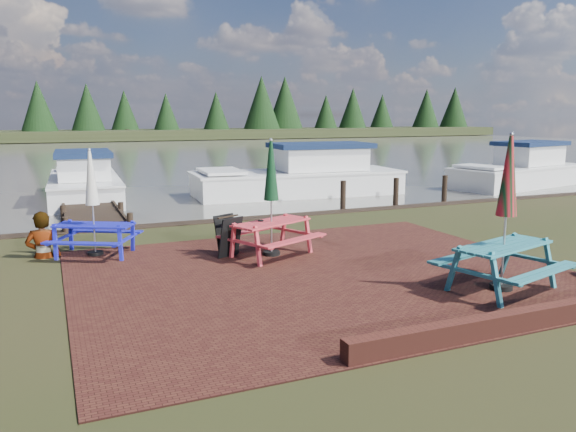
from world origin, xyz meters
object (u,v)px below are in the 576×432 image
(picnic_table_teal, at_px, (504,237))
(boat_jetty, at_px, (84,184))
(jetty, at_px, (87,202))
(person, at_px, (40,212))
(chalkboard, at_px, (228,236))
(picnic_table_red, at_px, (271,216))
(boat_far, at_px, (520,172))
(picnic_table_blue, at_px, (94,219))
(boat_near, at_px, (302,178))

(picnic_table_teal, distance_m, boat_jetty, 16.26)
(jetty, bearing_deg, person, -100.93)
(boat_jetty, bearing_deg, chalkboard, -76.64)
(picnic_table_red, height_order, person, picnic_table_red)
(boat_far, bearing_deg, picnic_table_teal, 121.58)
(picnic_table_red, distance_m, picnic_table_blue, 3.76)
(boat_near, bearing_deg, picnic_table_blue, 136.88)
(chalkboard, xyz_separation_m, boat_jetty, (-2.19, 11.12, -0.04))
(boat_near, bearing_deg, boat_far, -94.69)
(chalkboard, bearing_deg, jetty, 81.35)
(picnic_table_red, distance_m, boat_far, 17.05)
(picnic_table_teal, relative_size, boat_near, 0.31)
(picnic_table_red, xyz_separation_m, boat_far, (15.04, 8.02, -0.41))
(picnic_table_red, relative_size, person, 1.26)
(picnic_table_red, distance_m, person, 4.80)
(picnic_table_red, bearing_deg, chalkboard, 136.41)
(picnic_table_red, bearing_deg, boat_far, 3.79)
(jetty, bearing_deg, picnic_table_red, -69.88)
(chalkboard, relative_size, boat_jetty, 0.12)
(picnic_table_blue, height_order, boat_near, picnic_table_blue)
(boat_far, relative_size, person, 3.80)
(boat_near, bearing_deg, jetty, 99.84)
(picnic_table_red, xyz_separation_m, chalkboard, (-0.86, 0.30, -0.41))
(picnic_table_blue, distance_m, chalkboard, 2.87)
(jetty, xyz_separation_m, boat_jetty, (0.10, 2.83, 0.30))
(picnic_table_blue, bearing_deg, boat_near, 72.06)
(jetty, height_order, person, person)
(jetty, distance_m, person, 7.02)
(picnic_table_blue, bearing_deg, picnic_table_red, 5.32)
(boat_jetty, bearing_deg, boat_near, -11.27)
(picnic_table_red, distance_m, jetty, 9.18)
(picnic_table_blue, distance_m, boat_near, 11.66)
(boat_near, bearing_deg, person, 132.74)
(picnic_table_red, height_order, boat_near, picnic_table_red)
(picnic_table_blue, bearing_deg, boat_jetty, 116.51)
(picnic_table_teal, bearing_deg, boat_jetty, 95.87)
(boat_jetty, relative_size, person, 3.69)
(picnic_table_red, xyz_separation_m, picnic_table_blue, (-3.45, 1.50, -0.07))
(person, bearing_deg, boat_near, -129.41)
(chalkboard, bearing_deg, picnic_table_blue, 131.12)
(picnic_table_blue, xyz_separation_m, person, (-1.02, 0.25, 0.18))
(picnic_table_red, distance_m, chalkboard, 1.00)
(boat_near, distance_m, person, 12.26)
(picnic_table_blue, xyz_separation_m, boat_jetty, (0.40, 9.92, -0.37))
(picnic_table_red, xyz_separation_m, jetty, (-3.15, 8.59, -0.75))
(boat_jetty, bearing_deg, jetty, -89.74)
(picnic_table_red, bearing_deg, picnic_table_blue, 132.24)
(picnic_table_teal, relative_size, boat_jetty, 0.37)
(picnic_table_teal, bearing_deg, boat_near, 65.15)
(picnic_table_red, xyz_separation_m, boat_jetty, (-3.05, 11.42, -0.45))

